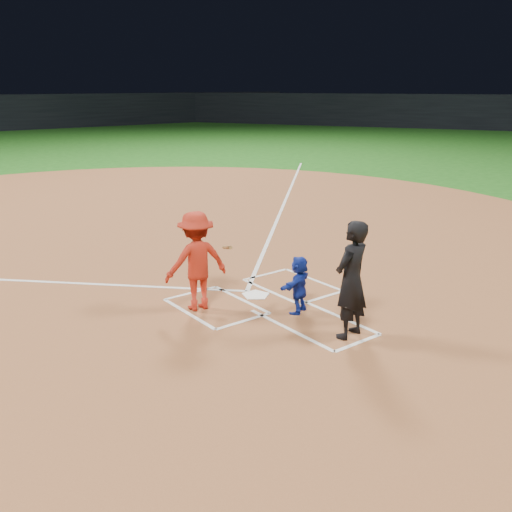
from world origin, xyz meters
TOP-DOWN VIEW (x-y plane):
  - ground at (0.00, 0.00)m, footprint 120.00×120.00m
  - home_plate_dirt at (0.00, 6.00)m, footprint 28.00×28.00m
  - stadium_wall_right at (42.00, 24.00)m, footprint 31.04×52.56m
  - home_plate at (0.00, 0.00)m, footprint 0.60×0.60m
  - catcher at (0.11, -1.18)m, footprint 1.06×0.71m
  - umpire at (0.08, -2.50)m, footprint 0.82×0.62m
  - chalk_markings at (0.00, 5.29)m, footprint 28.35×17.32m
  - batter_at_plate at (-1.29, 0.14)m, footprint 1.47×0.99m

SIDE VIEW (x-z plane):
  - ground at x=0.00m, z-range 0.00..0.00m
  - home_plate_dirt at x=0.00m, z-range 0.00..0.01m
  - chalk_markings at x=0.00m, z-range 0.01..0.02m
  - home_plate at x=0.00m, z-range 0.01..0.03m
  - catcher at x=0.11m, z-range 0.01..1.11m
  - batter_at_plate at x=-1.29m, z-range 0.01..1.90m
  - umpire at x=0.08m, z-range 0.01..2.03m
  - stadium_wall_right at x=42.00m, z-range 0.00..3.20m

